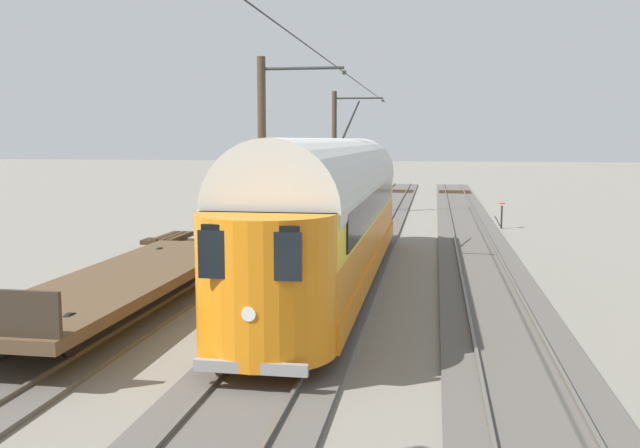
% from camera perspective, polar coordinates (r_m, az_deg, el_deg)
% --- Properties ---
extents(ground_plane, '(220.00, 220.00, 0.00)m').
position_cam_1_polar(ground_plane, '(25.33, 2.68, -2.69)').
color(ground_plane, gray).
extents(track_streetcar_siding, '(2.80, 80.00, 0.18)m').
position_cam_1_polar(track_streetcar_siding, '(25.51, 12.92, -2.67)').
color(track_streetcar_siding, '#56514C').
rests_on(track_streetcar_siding, ground).
extents(track_adjacent_siding, '(2.80, 80.00, 0.18)m').
position_cam_1_polar(track_adjacent_siding, '(25.63, 2.76, -2.45)').
color(track_adjacent_siding, '#56514C').
rests_on(track_adjacent_siding, ground).
extents(track_third_siding, '(2.80, 80.00, 0.18)m').
position_cam_1_polar(track_third_siding, '(26.53, -7.00, -2.17)').
color(track_third_siding, '#56514C').
rests_on(track_third_siding, ground).
extents(vintage_streetcar, '(2.65, 18.33, 5.57)m').
position_cam_1_polar(vintage_streetcar, '(20.04, 0.99, 1.28)').
color(vintage_streetcar, orange).
rests_on(vintage_streetcar, ground).
extents(flatcar_adjacent, '(2.80, 11.11, 1.60)m').
position_cam_1_polar(flatcar_adjacent, '(17.51, -16.03, -4.49)').
color(flatcar_adjacent, brown).
rests_on(flatcar_adjacent, ground).
extents(catenary_pole_foreground, '(2.95, 0.28, 6.95)m').
position_cam_1_polar(catenary_pole_foreground, '(39.31, 1.31, 6.12)').
color(catenary_pole_foreground, '#423323').
rests_on(catenary_pole_foreground, ground).
extents(catenary_pole_mid_near, '(2.95, 0.28, 6.95)m').
position_cam_1_polar(catenary_pole_mid_near, '(23.01, -4.61, 5.44)').
color(catenary_pole_mid_near, '#423323').
rests_on(catenary_pole_mid_near, ground).
extents(overhead_wire_run, '(2.75, 37.19, 0.18)m').
position_cam_1_polar(overhead_wire_run, '(23.35, 2.10, 12.28)').
color(overhead_wire_run, black).
rests_on(overhead_wire_run, ground).
extents(switch_stand, '(0.50, 0.30, 1.24)m').
position_cam_1_polar(switch_stand, '(34.17, 14.78, 0.80)').
color(switch_stand, black).
rests_on(switch_stand, ground).
extents(spare_tie_stack, '(2.40, 2.40, 0.54)m').
position_cam_1_polar(spare_tie_stack, '(27.64, -12.07, -1.45)').
color(spare_tie_stack, '#382819').
rests_on(spare_tie_stack, ground).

